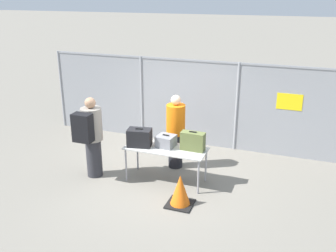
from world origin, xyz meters
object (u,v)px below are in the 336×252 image
traffic_cone (180,191)px  suitcase_black (140,138)px  suitcase_olive (193,141)px  suitcase_grey (166,141)px  security_worker_near (176,131)px  inspection_table (166,151)px  traveler_hooded (91,135)px  utility_trailer (281,122)px

traffic_cone → suitcase_black: bearing=147.9°
traffic_cone → suitcase_olive: bearing=92.6°
suitcase_grey → security_worker_near: (-0.01, 0.66, 0.00)m
inspection_table → traveler_hooded: size_ratio=0.96×
traveler_hooded → utility_trailer: (3.72, 4.18, -0.63)m
suitcase_black → utility_trailer: size_ratio=0.12×
suitcase_grey → suitcase_olive: size_ratio=0.80×
utility_trailer → traffic_cone: traffic_cone is taller
suitcase_black → suitcase_olive: size_ratio=1.09×
suitcase_black → traffic_cone: bearing=-32.1°
inspection_table → traveler_hooded: bearing=-166.7°
security_worker_near → suitcase_grey: bearing=110.4°
suitcase_black → security_worker_near: bearing=57.4°
inspection_table → suitcase_black: size_ratio=3.15×
traveler_hooded → traffic_cone: (2.20, -0.45, -0.70)m
suitcase_black → suitcase_olive: 1.15m
suitcase_black → suitcase_olive: suitcase_olive is taller
security_worker_near → traffic_cone: (0.65, -1.57, -0.61)m
inspection_table → traveler_hooded: (-1.60, -0.38, 0.29)m
inspection_table → suitcase_olive: 0.63m
suitcase_black → traveler_hooded: (-1.02, -0.29, 0.03)m
suitcase_grey → suitcase_black: bearing=-162.2°
inspection_table → security_worker_near: security_worker_near is taller
security_worker_near → traffic_cone: bearing=131.7°
suitcase_grey → security_worker_near: security_worker_near is taller
suitcase_grey → security_worker_near: size_ratio=0.23×
suitcase_olive → traveler_hooded: (-2.16, -0.47, 0.02)m
traveler_hooded → security_worker_near: traveler_hooded is taller
inspection_table → traffic_cone: inspection_table is taller
security_worker_near → traffic_cone: 1.80m
suitcase_olive → utility_trailer: bearing=67.2°
utility_trailer → suitcase_olive: bearing=-112.8°
inspection_table → suitcase_olive: suitcase_olive is taller
inspection_table → traffic_cone: 1.11m
traffic_cone → inspection_table: bearing=126.3°
inspection_table → traveler_hooded: 1.66m
suitcase_grey → traveler_hooded: size_ratio=0.22×
suitcase_black → security_worker_near: (0.53, 0.83, -0.07)m
suitcase_black → suitcase_grey: 0.57m
suitcase_olive → utility_trailer: suitcase_olive is taller
suitcase_black → traveler_hooded: size_ratio=0.31×
suitcase_olive → traveler_hooded: 2.21m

